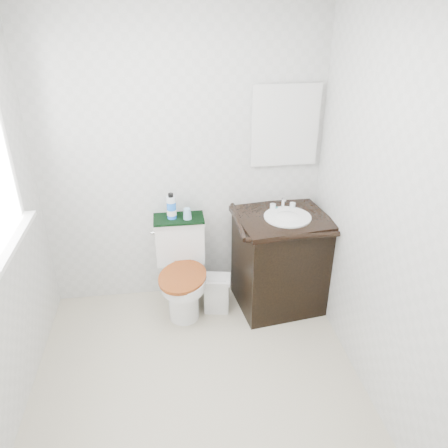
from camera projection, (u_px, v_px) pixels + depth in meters
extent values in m
plane|color=beige|center=(199.00, 396.00, 2.84)|extent=(2.40, 2.40, 0.00)
plane|color=silver|center=(182.00, 161.00, 3.35)|extent=(2.40, 0.00, 2.40)
plane|color=silver|center=(224.00, 438.00, 1.24)|extent=(2.40, 0.00, 2.40)
plane|color=silver|center=(391.00, 223.00, 2.42)|extent=(0.00, 2.40, 2.40)
cube|color=silver|center=(285.00, 126.00, 3.31)|extent=(0.50, 0.02, 0.60)
cylinder|color=white|center=(184.00, 298.00, 3.48)|extent=(0.24, 0.24, 0.37)
cube|color=white|center=(182.00, 280.00, 3.70)|extent=(0.24, 0.28, 0.37)
cube|color=white|center=(180.00, 242.00, 3.55)|extent=(0.39, 0.18, 0.35)
cube|color=white|center=(179.00, 221.00, 3.46)|extent=(0.41, 0.20, 0.03)
cylinder|color=white|center=(183.00, 282.00, 3.35)|extent=(0.35, 0.35, 0.08)
cylinder|color=maroon|center=(183.00, 277.00, 3.33)|extent=(0.46, 0.46, 0.03)
cube|color=black|center=(279.00, 263.00, 3.55)|extent=(0.72, 0.64, 0.78)
cube|color=black|center=(282.00, 218.00, 3.36)|extent=(0.77, 0.68, 0.04)
cylinder|color=white|center=(287.00, 217.00, 3.33)|extent=(0.36, 0.36, 0.01)
ellipsoid|color=white|center=(287.00, 223.00, 3.35)|extent=(0.31, 0.31, 0.16)
cylinder|color=silver|center=(283.00, 204.00, 3.44)|extent=(0.02, 0.02, 0.10)
cube|color=silver|center=(217.00, 295.00, 3.58)|extent=(0.22, 0.19, 0.28)
cube|color=silver|center=(217.00, 279.00, 3.51)|extent=(0.25, 0.21, 0.03)
cube|color=black|center=(179.00, 219.00, 3.45)|extent=(0.40, 0.22, 0.02)
cylinder|color=blue|center=(172.00, 210.00, 3.41)|extent=(0.07, 0.07, 0.14)
cylinder|color=silver|center=(171.00, 199.00, 3.36)|extent=(0.07, 0.07, 0.05)
cylinder|color=black|center=(171.00, 195.00, 3.35)|extent=(0.04, 0.04, 0.03)
cone|color=#7EB0CF|center=(187.00, 214.00, 3.41)|extent=(0.07, 0.07, 0.09)
ellipsoid|color=#197779|center=(275.00, 208.00, 3.46)|extent=(0.07, 0.05, 0.02)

